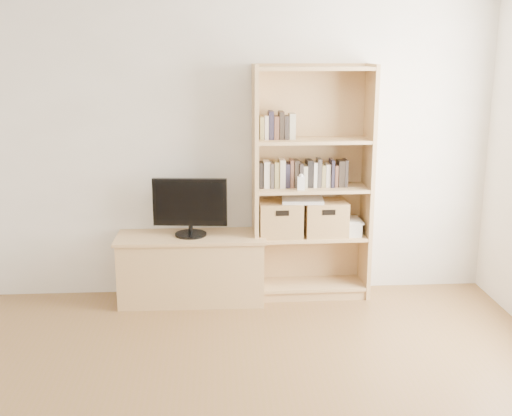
{
  "coord_description": "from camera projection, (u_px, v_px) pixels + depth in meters",
  "views": [
    {
      "loc": [
        -0.12,
        -2.88,
        2.11
      ],
      "look_at": [
        0.19,
        1.9,
        0.9
      ],
      "focal_mm": 45.0,
      "sensor_mm": 36.0,
      "label": 1
    }
  ],
  "objects": [
    {
      "name": "back_wall",
      "position": [
        228.0,
        145.0,
        5.41
      ],
      "size": [
        4.5,
        0.02,
        2.6
      ],
      "primitive_type": "cube",
      "color": "silver",
      "rests_on": "floor"
    },
    {
      "name": "tv_stand",
      "position": [
        192.0,
        269.0,
        5.43
      ],
      "size": [
        1.21,
        0.47,
        0.55
      ],
      "primitive_type": "cube",
      "rotation": [
        0.0,
        0.0,
        -0.01
      ],
      "color": "tan",
      "rests_on": "floor"
    },
    {
      "name": "bookshelf",
      "position": [
        312.0,
        184.0,
        5.37
      ],
      "size": [
        0.99,
        0.37,
        1.97
      ],
      "primitive_type": "cube",
      "rotation": [
        0.0,
        0.0,
        0.02
      ],
      "color": "tan",
      "rests_on": "floor"
    },
    {
      "name": "television",
      "position": [
        190.0,
        207.0,
        5.29
      ],
      "size": [
        0.61,
        0.11,
        0.48
      ],
      "primitive_type": "cube",
      "rotation": [
        0.0,
        0.0,
        -0.1
      ],
      "color": "black",
      "rests_on": "tv_stand"
    },
    {
      "name": "books_row_mid",
      "position": [
        312.0,
        174.0,
        5.37
      ],
      "size": [
        0.79,
        0.18,
        0.21
      ],
      "primitive_type": "cube",
      "rotation": [
        0.0,
        0.0,
        0.03
      ],
      "color": "black",
      "rests_on": "bookshelf"
    },
    {
      "name": "books_row_upper",
      "position": [
        286.0,
        126.0,
        5.25
      ],
      "size": [
        0.4,
        0.16,
        0.21
      ],
      "primitive_type": "cube",
      "rotation": [
        0.0,
        0.0,
        -0.03
      ],
      "color": "black",
      "rests_on": "bookshelf"
    },
    {
      "name": "baby_monitor",
      "position": [
        301.0,
        183.0,
        5.24
      ],
      "size": [
        0.06,
        0.04,
        0.11
      ],
      "primitive_type": "cube",
      "rotation": [
        0.0,
        0.0,
        -0.06
      ],
      "color": "white",
      "rests_on": "bookshelf"
    },
    {
      "name": "basket_left",
      "position": [
        281.0,
        219.0,
        5.41
      ],
      "size": [
        0.36,
        0.29,
        0.29
      ],
      "primitive_type": "cube",
      "rotation": [
        0.0,
        0.0,
        -0.0
      ],
      "color": "#997445",
      "rests_on": "bookshelf"
    },
    {
      "name": "basket_right",
      "position": [
        325.0,
        218.0,
        5.44
      ],
      "size": [
        0.36,
        0.3,
        0.29
      ],
      "primitive_type": "cube",
      "rotation": [
        0.0,
        0.0,
        0.02
      ],
      "color": "#997445",
      "rests_on": "bookshelf"
    },
    {
      "name": "laptop",
      "position": [
        303.0,
        200.0,
        5.37
      ],
      "size": [
        0.36,
        0.27,
        0.03
      ],
      "primitive_type": "cube",
      "rotation": [
        0.0,
        0.0,
        -0.08
      ],
      "color": "white",
      "rests_on": "basket_left"
    },
    {
      "name": "magazine_stack",
      "position": [
        350.0,
        228.0,
        5.48
      ],
      "size": [
        0.18,
        0.25,
        0.11
      ],
      "primitive_type": "cube",
      "rotation": [
        0.0,
        0.0,
        -0.07
      ],
      "color": "beige",
      "rests_on": "bookshelf"
    }
  ]
}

